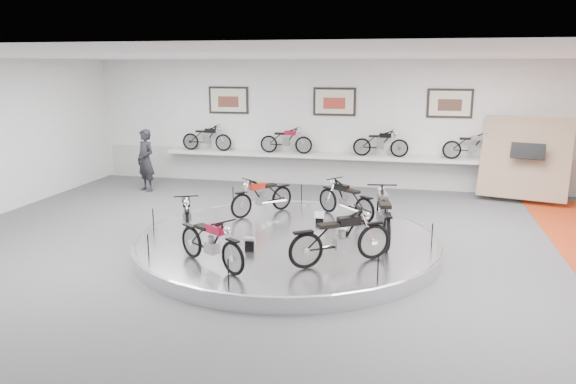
% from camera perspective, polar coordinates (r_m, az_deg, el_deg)
% --- Properties ---
extents(floor, '(16.00, 16.00, 0.00)m').
position_cam_1_polar(floor, '(11.67, -0.41, -6.38)').
color(floor, '#4D4D4F').
rests_on(floor, ground).
extents(ceiling, '(16.00, 16.00, 0.00)m').
position_cam_1_polar(ceiling, '(11.02, -0.44, 13.65)').
color(ceiling, white).
rests_on(ceiling, wall_back).
extents(wall_back, '(16.00, 0.00, 16.00)m').
position_cam_1_polar(wall_back, '(18.00, 4.72, 6.92)').
color(wall_back, white).
rests_on(wall_back, floor).
extents(wall_front, '(16.00, 0.00, 16.00)m').
position_cam_1_polar(wall_front, '(4.87, -19.95, -10.22)').
color(wall_front, white).
rests_on(wall_front, floor).
extents(dado_band, '(15.68, 0.04, 1.10)m').
position_cam_1_polar(dado_band, '(18.19, 4.62, 2.36)').
color(dado_band, '#BCBCBA').
rests_on(dado_band, floor).
extents(display_platform, '(6.40, 6.40, 0.30)m').
position_cam_1_polar(display_platform, '(11.90, -0.08, -5.24)').
color(display_platform, silver).
rests_on(display_platform, floor).
extents(platform_rim, '(6.40, 6.40, 0.10)m').
position_cam_1_polar(platform_rim, '(11.87, -0.08, -4.69)').
color(platform_rim, '#B2B2BA').
rests_on(platform_rim, display_platform).
extents(shelf, '(11.00, 0.55, 0.10)m').
position_cam_1_polar(shelf, '(17.84, 4.52, 3.62)').
color(shelf, silver).
rests_on(shelf, wall_back).
extents(poster_left, '(1.35, 0.06, 0.88)m').
position_cam_1_polar(poster_left, '(18.72, -6.07, 9.26)').
color(poster_left, beige).
rests_on(poster_left, wall_back).
extents(poster_center, '(1.35, 0.06, 0.88)m').
position_cam_1_polar(poster_center, '(17.91, 4.74, 9.13)').
color(poster_center, beige).
rests_on(poster_center, wall_back).
extents(poster_right, '(1.35, 0.06, 0.88)m').
position_cam_1_polar(poster_right, '(17.75, 16.12, 8.65)').
color(poster_right, beige).
rests_on(poster_right, wall_back).
extents(display_panel, '(2.56, 1.52, 2.30)m').
position_cam_1_polar(display_panel, '(17.31, 22.93, 3.20)').
color(display_panel, '#9A7C61').
rests_on(display_panel, floor).
extents(shelf_bike_a, '(1.22, 0.43, 0.73)m').
position_cam_1_polar(shelf_bike_a, '(18.84, -8.25, 5.30)').
color(shelf_bike_a, black).
rests_on(shelf_bike_a, shelf).
extents(shelf_bike_b, '(1.22, 0.43, 0.73)m').
position_cam_1_polar(shelf_bike_b, '(18.05, -0.19, 5.11)').
color(shelf_bike_b, maroon).
rests_on(shelf_bike_b, shelf).
extents(shelf_bike_c, '(1.22, 0.43, 0.73)m').
position_cam_1_polar(shelf_bike_c, '(17.63, 9.39, 4.75)').
color(shelf_bike_c, black).
rests_on(shelf_bike_c, shelf).
extents(shelf_bike_d, '(1.22, 0.43, 0.73)m').
position_cam_1_polar(shelf_bike_d, '(17.68, 18.17, 4.30)').
color(shelf_bike_d, silver).
rests_on(shelf_bike_d, shelf).
extents(bike_a, '(0.93, 1.91, 1.08)m').
position_cam_1_polar(bike_a, '(11.70, 9.67, -2.23)').
color(bike_a, silver).
rests_on(bike_a, display_platform).
extents(bike_b, '(1.55, 1.38, 0.91)m').
position_cam_1_polar(bike_b, '(13.27, 5.89, -0.69)').
color(bike_b, black).
rests_on(bike_b, display_platform).
extents(bike_c, '(1.37, 1.57, 0.91)m').
position_cam_1_polar(bike_c, '(13.52, -2.65, -0.38)').
color(bike_c, '#B22514').
rests_on(bike_c, display_platform).
extents(bike_d, '(1.09, 1.59, 0.88)m').
position_cam_1_polar(bike_d, '(12.32, -10.26, -1.96)').
color(bike_d, black).
rests_on(bike_d, display_platform).
extents(bike_e, '(1.61, 1.32, 0.92)m').
position_cam_1_polar(bike_e, '(10.13, -7.81, -5.01)').
color(bike_e, maroon).
rests_on(bike_e, display_platform).
extents(bike_f, '(1.77, 1.48, 1.01)m').
position_cam_1_polar(bike_f, '(10.18, 5.38, -4.57)').
color(bike_f, black).
rests_on(bike_f, display_platform).
extents(visitor, '(0.83, 0.74, 1.92)m').
position_cam_1_polar(visitor, '(17.84, -14.26, 3.14)').
color(visitor, black).
rests_on(visitor, floor).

